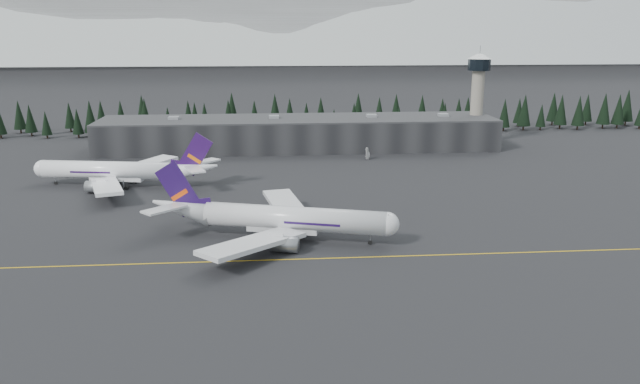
{
  "coord_description": "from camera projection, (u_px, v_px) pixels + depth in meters",
  "views": [
    {
      "loc": [
        -12.3,
        -127.48,
        48.07
      ],
      "look_at": [
        0.0,
        20.0,
        9.0
      ],
      "focal_mm": 35.0,
      "sensor_mm": 36.0,
      "label": 1
    }
  ],
  "objects": [
    {
      "name": "terminal",
      "position": [
        299.0,
        133.0,
        254.92
      ],
      "size": [
        160.0,
        30.0,
        12.6
      ],
      "color": "black",
      "rests_on": "ground"
    },
    {
      "name": "ground",
      "position": [
        328.0,
        255.0,
        136.09
      ],
      "size": [
        1400.0,
        1400.0,
        0.0
      ],
      "primitive_type": "plane",
      "color": "black",
      "rests_on": "ground"
    },
    {
      "name": "control_tower",
      "position": [
        478.0,
        89.0,
        259.48
      ],
      "size": [
        10.0,
        10.0,
        37.7
      ],
      "color": "gray",
      "rests_on": "ground"
    },
    {
      "name": "treeline",
      "position": [
        295.0,
        118.0,
        290.27
      ],
      "size": [
        360.0,
        20.0,
        15.0
      ],
      "primitive_type": "cube",
      "color": "black",
      "rests_on": "ground"
    },
    {
      "name": "mountain_ridge",
      "position": [
        274.0,
        56.0,
        1099.62
      ],
      "size": [
        4400.0,
        900.0,
        420.0
      ],
      "primitive_type": null,
      "color": "white",
      "rests_on": "ground"
    },
    {
      "name": "taxiline",
      "position": [
        328.0,
        258.0,
        134.16
      ],
      "size": [
        400.0,
        0.4,
        0.02
      ],
      "primitive_type": "cube",
      "color": "gold",
      "rests_on": "ground"
    },
    {
      "name": "gse_vehicle_a",
      "position": [
        191.0,
        159.0,
        231.71
      ],
      "size": [
        4.45,
        6.0,
        1.52
      ],
      "primitive_type": "imported",
      "rotation": [
        0.0,
        0.0,
        0.4
      ],
      "color": "#B9B9BB",
      "rests_on": "ground"
    },
    {
      "name": "jet_main",
      "position": [
        273.0,
        218.0,
        145.93
      ],
      "size": [
        58.83,
        53.31,
        17.69
      ],
      "rotation": [
        0.0,
        0.0,
        -0.29
      ],
      "color": "silver",
      "rests_on": "ground"
    },
    {
      "name": "gse_vehicle_b",
      "position": [
        368.0,
        157.0,
        234.86
      ],
      "size": [
        4.68,
        2.17,
        1.55
      ],
      "primitive_type": "imported",
      "rotation": [
        0.0,
        0.0,
        -1.5
      ],
      "color": "silver",
      "rests_on": "ground"
    },
    {
      "name": "jet_parked",
      "position": [
        124.0,
        171.0,
        194.01
      ],
      "size": [
        58.9,
        53.94,
        17.44
      ],
      "rotation": [
        0.0,
        0.0,
        2.97
      ],
      "color": "white",
      "rests_on": "ground"
    }
  ]
}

